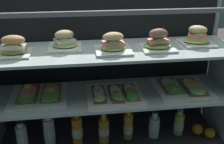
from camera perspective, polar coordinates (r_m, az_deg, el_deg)
The scene contains 24 objects.
ground_plane at distance 1.94m, azimuth 0.00°, elevation -14.73°, with size 6.00×6.00×0.02m, color #473E40.
case_base_deck at distance 1.92m, azimuth 0.00°, elevation -14.09°, with size 1.54×0.47×0.03m, color #362C3A.
case_frame at distance 1.82m, azimuth -0.69°, elevation 1.40°, with size 1.54×0.47×0.94m.
riser_lower_tier at distance 1.82m, azimuth 0.00°, elevation -9.52°, with size 1.49×0.42×0.33m.
shelf_lower_glass at distance 1.73m, azimuth 0.00°, elevation -4.70°, with size 1.50×0.43×0.02m, color silver.
riser_upper_tier at distance 1.67m, azimuth 0.00°, elevation -0.25°, with size 1.49×0.42×0.28m.
shelf_upper_glass at distance 1.62m, azimuth 0.00°, elevation 4.51°, with size 1.50×0.43×0.02m, color silver.
plated_roll_sandwich_far_right at distance 1.60m, azimuth -19.76°, elevation 4.90°, with size 0.18×0.18×0.11m.
plated_roll_sandwich_left_of_center at distance 1.64m, azimuth -9.82°, elevation 6.15°, with size 0.19×0.19×0.11m.
plated_roll_sandwich_center at distance 1.56m, azimuth 0.19°, elevation 5.66°, with size 0.21×0.21×0.11m.
plated_roll_sandwich_right_of_center at distance 1.63m, azimuth 9.52°, elevation 6.16°, with size 0.19×0.19×0.12m.
plated_roll_sandwich_far_left at distance 1.78m, azimuth 17.26°, elevation 6.87°, with size 0.20×0.20×0.12m.
open_sandwich_tray_center at distance 1.73m, azimuth -14.93°, elevation -4.55°, with size 0.34×0.33×0.06m.
open_sandwich_tray_right_of_center at distance 1.68m, azimuth 0.53°, elevation -4.61°, with size 0.34×0.33×0.06m.
open_sandwich_tray_near_left_corner at distance 1.81m, azimuth 14.39°, elevation -3.17°, with size 0.34×0.33×0.06m.
juice_bottle_front_middle at distance 1.87m, azimuth -18.25°, elevation -12.70°, with size 0.07×0.07×0.20m.
juice_bottle_front_right_end at distance 1.84m, azimuth -12.94°, elevation -11.91°, with size 0.07×0.07×0.25m.
juice_bottle_near_post at distance 1.83m, azimuth -7.26°, elevation -11.98°, with size 0.07×0.07×0.24m.
juice_bottle_front_fourth at distance 1.83m, azimuth -1.71°, elevation -11.95°, with size 0.07×0.07×0.22m.
juice_bottle_tucked_behind at distance 1.87m, azimuth 3.43°, elevation -11.24°, with size 0.06×0.06×0.23m.
juice_bottle_back_center at distance 1.91m, azimuth 8.77°, elevation -11.04°, with size 0.07×0.07×0.20m.
juice_bottle_front_second at distance 1.97m, azimuth 13.75°, elevation -10.40°, with size 0.07×0.07×0.20m.
orange_fruit_beside_bottles at distance 2.02m, azimuth 17.38°, elevation -11.33°, with size 0.07×0.07×0.07m, color orange.
orange_fruit_near_left_post at distance 2.01m, azimuth 19.68°, elevation -11.88°, with size 0.07×0.07×0.07m, color orange.
Camera 1 is at (-0.21, -1.52, 1.16)m, focal length 43.93 mm.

